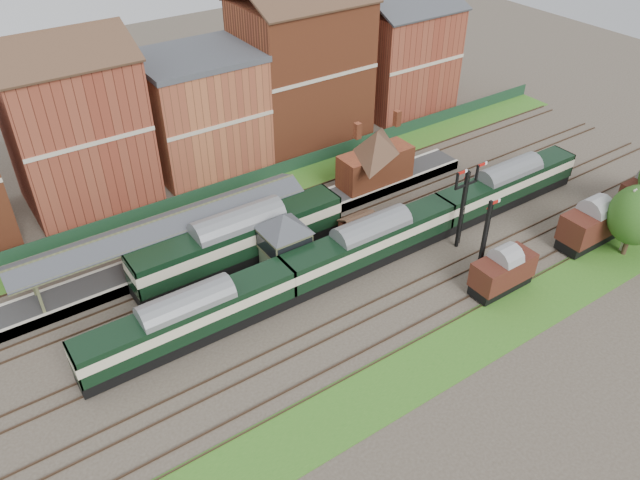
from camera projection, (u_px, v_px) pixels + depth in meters
ground at (335, 278)px, 53.89m from camera, size 160.00×160.00×0.00m
grass_back at (246, 197)px, 64.59m from camera, size 90.00×4.50×0.06m
grass_front at (430, 364)px, 45.84m from camera, size 90.00×5.00×0.06m
fence at (236, 183)px, 65.50m from camera, size 90.00×0.12×1.50m
platform at (230, 239)px, 57.84m from camera, size 55.00×3.40×1.00m
signal_box at (285, 242)px, 52.83m from camera, size 5.40×5.40×6.00m
brick_hut at (359, 231)px, 57.66m from camera, size 3.20×2.64×2.94m
station_building at (376, 156)px, 63.60m from camera, size 8.10×8.10×5.90m
canopy at (163, 223)px, 52.70m from camera, size 26.00×3.89×4.08m
semaphore_bracket at (463, 204)px, 55.02m from camera, size 3.60×0.25×8.18m
semaphore_siding at (484, 240)px, 51.36m from camera, size 1.23×0.25×8.00m
yard_lamp at (633, 214)px, 54.85m from camera, size 2.60×0.22×7.00m
town_backdrop at (199, 105)px, 66.45m from camera, size 69.00×10.00×16.00m
dmu_train at (371, 242)px, 54.26m from camera, size 51.66×2.72×3.97m
platform_railcar at (239, 239)px, 54.13m from camera, size 19.63×3.09×4.52m
goods_van_a at (503, 271)px, 51.60m from camera, size 5.58×2.42×3.39m
goods_van_b at (591, 224)px, 56.78m from camera, size 6.33×2.74×3.84m
tree_far at (637, 215)px, 54.26m from camera, size 4.80×4.80×7.01m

